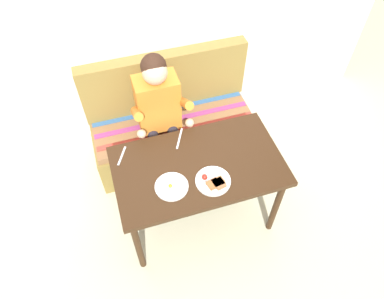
# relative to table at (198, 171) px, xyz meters

# --- Properties ---
(ground_plane) EXTENTS (8.00, 8.00, 0.00)m
(ground_plane) POSITION_rel_table_xyz_m (0.00, 0.00, -0.65)
(ground_plane) COLOR beige
(table) EXTENTS (1.20, 0.70, 0.73)m
(table) POSITION_rel_table_xyz_m (0.00, 0.00, 0.00)
(table) COLOR #352010
(table) RESTS_ON ground
(couch) EXTENTS (1.44, 0.56, 1.00)m
(couch) POSITION_rel_table_xyz_m (0.00, 0.76, -0.32)
(couch) COLOR olive
(couch) RESTS_ON ground
(person) EXTENTS (0.45, 0.61, 1.21)m
(person) POSITION_rel_table_xyz_m (-0.13, 0.59, 0.09)
(person) COLOR orange
(person) RESTS_ON ground
(plate_breakfast) EXTENTS (0.24, 0.24, 0.05)m
(plate_breakfast) POSITION_rel_table_xyz_m (0.05, -0.18, 0.10)
(plate_breakfast) COLOR white
(plate_breakfast) RESTS_ON table
(plate_eggs) EXTENTS (0.23, 0.23, 0.04)m
(plate_eggs) POSITION_rel_table_xyz_m (-0.23, -0.13, 0.09)
(plate_eggs) COLOR white
(plate_eggs) RESTS_ON table
(fork) EXTENTS (0.09, 0.16, 0.00)m
(fork) POSITION_rel_table_xyz_m (-0.50, 0.24, 0.08)
(fork) COLOR silver
(fork) RESTS_ON table
(knife) EXTENTS (0.10, 0.19, 0.00)m
(knife) POSITION_rel_table_xyz_m (-0.06, 0.27, 0.08)
(knife) COLOR silver
(knife) RESTS_ON table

